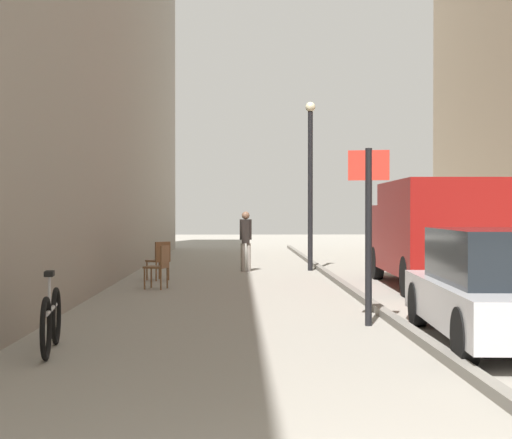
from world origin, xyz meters
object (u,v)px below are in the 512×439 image
at_px(pedestrian_main_foreground, 246,237).
at_px(lamp_post, 310,174).
at_px(street_sign_post, 369,220).
at_px(cafe_chair_by_doorway, 160,258).
at_px(cafe_chair_near_window, 160,264).
at_px(delivery_van, 433,231).
at_px(parked_car, 503,287).
at_px(bicycle_leaning, 51,320).

xyz_separation_m(pedestrian_main_foreground, lamp_post, (1.83, 0.25, 1.76)).
xyz_separation_m(street_sign_post, cafe_chair_by_doorway, (-3.80, 7.41, -1.00)).
distance_m(cafe_chair_near_window, cafe_chair_by_doorway, 2.05).
height_order(delivery_van, parked_car, delivery_van).
distance_m(delivery_van, cafe_chair_near_window, 6.03).
relative_size(parked_car, cafe_chair_near_window, 4.57).
height_order(street_sign_post, lamp_post, lamp_post).
height_order(bicycle_leaning, cafe_chair_near_window, bicycle_leaning).
bearing_deg(cafe_chair_near_window, delivery_van, -71.59).
xyz_separation_m(pedestrian_main_foreground, cafe_chair_near_window, (-1.90, -4.75, -0.42)).
bearing_deg(parked_car, delivery_van, 85.80).
xyz_separation_m(parked_car, cafe_chair_by_doorway, (-5.26, 8.94, -0.17)).
bearing_deg(parked_car, lamp_post, 99.56).
relative_size(street_sign_post, lamp_post, 0.55).
bearing_deg(lamp_post, cafe_chair_by_doorway, -142.95).
relative_size(lamp_post, bicycle_leaning, 2.70).
bearing_deg(cafe_chair_near_window, lamp_post, -20.59).
bearing_deg(cafe_chair_near_window, pedestrian_main_foreground, -5.71).
bearing_deg(street_sign_post, lamp_post, -77.76).
bearing_deg(cafe_chair_by_doorway, lamp_post, -5.80).
distance_m(bicycle_leaning, cafe_chair_by_doorway, 9.41).
xyz_separation_m(street_sign_post, cafe_chair_near_window, (-3.60, 5.38, -1.00)).
xyz_separation_m(pedestrian_main_foreground, parked_car, (3.15, -11.66, -0.25)).
bearing_deg(lamp_post, cafe_chair_near_window, -126.70).
relative_size(pedestrian_main_foreground, bicycle_leaning, 0.95).
relative_size(lamp_post, cafe_chair_by_doorway, 5.06).
bearing_deg(pedestrian_main_foreground, cafe_chair_near_window, -112.00).
xyz_separation_m(parked_car, street_sign_post, (-1.46, 1.53, 0.83)).
bearing_deg(street_sign_post, pedestrian_main_foreground, -67.53).
relative_size(lamp_post, cafe_chair_near_window, 5.06).
distance_m(delivery_van, lamp_post, 5.47).
bearing_deg(cafe_chair_by_doorway, bicycle_leaning, -134.86).
bearing_deg(pedestrian_main_foreground, parked_car, -75.05).
bearing_deg(bicycle_leaning, pedestrian_main_foreground, 71.26).
height_order(pedestrian_main_foreground, street_sign_post, street_sign_post).
relative_size(pedestrian_main_foreground, cafe_chair_near_window, 1.78).
distance_m(street_sign_post, cafe_chair_near_window, 6.55).
height_order(pedestrian_main_foreground, cafe_chair_by_doorway, pedestrian_main_foreground).
xyz_separation_m(cafe_chair_near_window, cafe_chair_by_doorway, (-0.20, 2.03, 0.00)).
bearing_deg(bicycle_leaning, parked_car, -2.65).
xyz_separation_m(bicycle_leaning, cafe_chair_near_window, (0.53, 7.36, 0.17)).
relative_size(pedestrian_main_foreground, delivery_van, 0.30).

